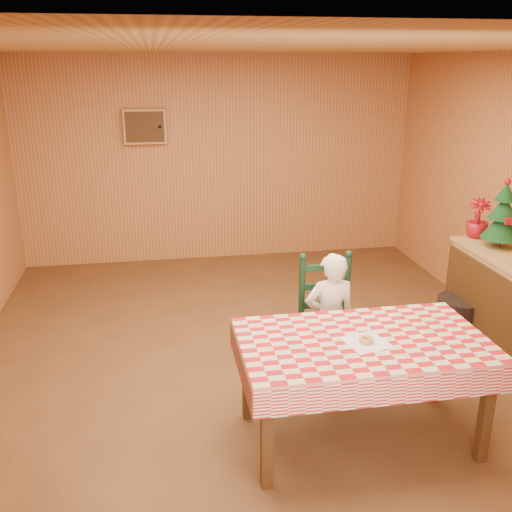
{
  "coord_description": "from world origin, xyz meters",
  "views": [
    {
      "loc": [
        -0.78,
        -4.28,
        2.51
      ],
      "look_at": [
        0.0,
        0.2,
        0.95
      ],
      "focal_mm": 40.0,
      "sensor_mm": 36.0,
      "label": 1
    }
  ],
  "objects_px": {
    "dining_table": "(363,350)",
    "christmas_tree": "(503,216)",
    "ladder_chair": "(327,324)",
    "shelf_unit": "(506,305)",
    "storage_bin": "(459,320)",
    "seated_child": "(330,320)"
  },
  "relations": [
    {
      "from": "dining_table",
      "to": "christmas_tree",
      "type": "bearing_deg",
      "value": 35.35
    },
    {
      "from": "ladder_chair",
      "to": "shelf_unit",
      "type": "height_order",
      "value": "ladder_chair"
    },
    {
      "from": "ladder_chair",
      "to": "storage_bin",
      "type": "bearing_deg",
      "value": 17.42
    },
    {
      "from": "shelf_unit",
      "to": "christmas_tree",
      "type": "distance_m",
      "value": 0.79
    },
    {
      "from": "dining_table",
      "to": "shelf_unit",
      "type": "height_order",
      "value": "shelf_unit"
    },
    {
      "from": "dining_table",
      "to": "storage_bin",
      "type": "bearing_deg",
      "value": 40.91
    },
    {
      "from": "dining_table",
      "to": "ladder_chair",
      "type": "height_order",
      "value": "ladder_chair"
    },
    {
      "from": "ladder_chair",
      "to": "shelf_unit",
      "type": "xyz_separation_m",
      "value": [
        1.69,
        0.17,
        -0.04
      ]
    },
    {
      "from": "seated_child",
      "to": "shelf_unit",
      "type": "distance_m",
      "value": 1.71
    },
    {
      "from": "dining_table",
      "to": "christmas_tree",
      "type": "distance_m",
      "value": 2.15
    },
    {
      "from": "christmas_tree",
      "to": "storage_bin",
      "type": "bearing_deg",
      "value": 174.38
    },
    {
      "from": "shelf_unit",
      "to": "storage_bin",
      "type": "xyz_separation_m",
      "value": [
        -0.27,
        0.28,
        -0.25
      ]
    },
    {
      "from": "dining_table",
      "to": "shelf_unit",
      "type": "bearing_deg",
      "value": 29.48
    },
    {
      "from": "christmas_tree",
      "to": "seated_child",
      "type": "bearing_deg",
      "value": -164.35
    },
    {
      "from": "dining_table",
      "to": "seated_child",
      "type": "distance_m",
      "value": 0.74
    },
    {
      "from": "dining_table",
      "to": "shelf_unit",
      "type": "xyz_separation_m",
      "value": [
        1.69,
        0.96,
        -0.22
      ]
    },
    {
      "from": "ladder_chair",
      "to": "storage_bin",
      "type": "relative_size",
      "value": 2.52
    },
    {
      "from": "shelf_unit",
      "to": "christmas_tree",
      "type": "xyz_separation_m",
      "value": [
        0.01,
        0.25,
        0.74
      ]
    },
    {
      "from": "ladder_chair",
      "to": "dining_table",
      "type": "bearing_deg",
      "value": -90.0
    },
    {
      "from": "seated_child",
      "to": "ladder_chair",
      "type": "bearing_deg",
      "value": -90.0
    },
    {
      "from": "shelf_unit",
      "to": "storage_bin",
      "type": "height_order",
      "value": "shelf_unit"
    },
    {
      "from": "ladder_chair",
      "to": "christmas_tree",
      "type": "height_order",
      "value": "christmas_tree"
    }
  ]
}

